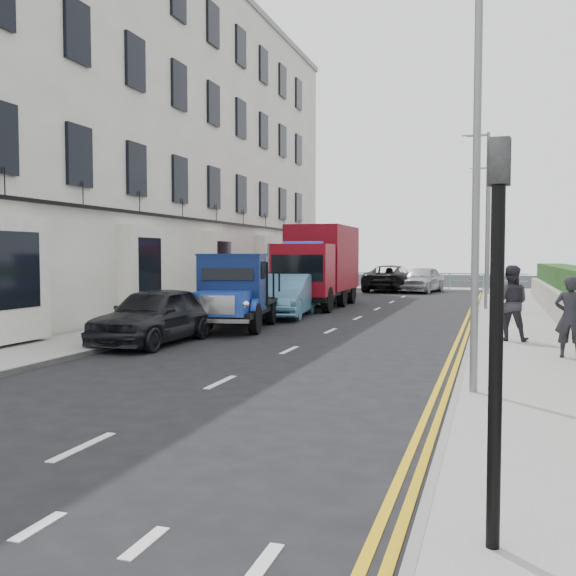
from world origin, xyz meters
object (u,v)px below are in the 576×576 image
object	(u,v)px
lamp_far	(487,222)
pedestrian_east_near	(570,317)
parked_car_front	(154,315)
bedford_lorry	(233,296)
red_lorry	(319,264)
lamp_near	(469,142)
lamp_mid	(484,210)

from	to	relation	value
lamp_far	pedestrian_east_near	world-z (taller)	lamp_far
parked_car_front	bedford_lorry	bearing A→B (deg)	76.71
bedford_lorry	red_lorry	distance (m)	9.14
lamp_near	pedestrian_east_near	world-z (taller)	lamp_near
bedford_lorry	parked_car_front	xyz separation A→B (m)	(-0.83, -3.20, -0.31)
lamp_mid	pedestrian_east_near	world-z (taller)	lamp_mid
lamp_mid	bedford_lorry	distance (m)	11.58
lamp_far	parked_car_front	bearing A→B (deg)	-109.50
lamp_mid	red_lorry	bearing A→B (deg)	177.18
lamp_near	parked_car_front	xyz separation A→B (m)	(-7.78, 4.03, -3.27)
parked_car_front	pedestrian_east_near	size ratio (longest dim) A/B	2.49
parked_car_front	red_lorry	bearing A→B (deg)	86.50
lamp_mid	red_lorry	distance (m)	7.09
lamp_mid	bedford_lorry	world-z (taller)	lamp_mid
lamp_near	lamp_mid	distance (m)	16.00
lamp_mid	red_lorry	size ratio (longest dim) A/B	1.04
red_lorry	parked_car_front	distance (m)	12.40
lamp_mid	lamp_near	bearing A→B (deg)	-90.00
pedestrian_east_near	red_lorry	bearing A→B (deg)	-42.67
red_lorry	bedford_lorry	bearing A→B (deg)	-92.51
lamp_near	red_lorry	bearing A→B (deg)	112.47
bedford_lorry	red_lorry	xyz separation A→B (m)	(0.19, 9.10, 0.83)
bedford_lorry	parked_car_front	distance (m)	3.32
lamp_near	bedford_lorry	xyz separation A→B (m)	(-6.95, 7.23, -2.96)
lamp_mid	bedford_lorry	xyz separation A→B (m)	(-6.95, -8.77, -2.96)
lamp_near	bedford_lorry	bearing A→B (deg)	133.87
red_lorry	parked_car_front	xyz separation A→B (m)	(-1.02, -12.30, -1.14)
lamp_far	lamp_mid	bearing A→B (deg)	-90.00
red_lorry	lamp_near	bearing A→B (deg)	-68.82
bedford_lorry	parked_car_front	bearing A→B (deg)	-113.62
red_lorry	pedestrian_east_near	world-z (taller)	red_lorry
bedford_lorry	pedestrian_east_near	xyz separation A→B (m)	(8.87, -3.22, -0.06)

